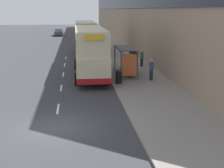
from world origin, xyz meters
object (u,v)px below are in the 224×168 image
Objects in this scene: pedestrian_at_shelter at (142,58)px; litter_bin at (119,77)px; pedestrian_1 at (151,70)px; double_decker_bus_ahead at (85,37)px; double_decker_bus_near at (90,51)px; bus_shelter at (128,56)px; car_0 at (59,32)px; car_1 at (80,32)px.

pedestrian_at_shelter reaches higher than litter_bin.
pedestrian_1 is (-0.58, -6.40, -0.01)m from pedestrian_at_shelter.
double_decker_bus_ahead is 5.90× the size of pedestrian_at_shelter.
double_decker_bus_near is 6.62m from pedestrian_at_shelter.
pedestrian_1 is (4.80, -17.38, -1.25)m from double_decker_bus_ahead.
bus_shelter is 46.13m from car_0.
litter_bin is at bearing 98.12° from car_0.
pedestrian_1 reaches higher than car_0.
double_decker_bus_ahead is 12.29m from pedestrian_at_shelter.
pedestrian_1 is at bearing -51.01° from bus_shelter.
bus_shelter is 0.40× the size of double_decker_bus_ahead.
car_0 is (-4.92, 30.01, -1.45)m from double_decker_bus_ahead.
car_0 is at bearing 98.12° from litter_bin.
double_decker_bus_ahead is 30.45m from car_0.
double_decker_bus_near reaches higher than litter_bin.
pedestrian_1 is at bearing -74.58° from double_decker_bus_ahead.
pedestrian_at_shelter reaches higher than car_1.
pedestrian_at_shelter is (5.38, -10.98, -1.24)m from double_decker_bus_ahead.
bus_shelter is at bearing 66.60° from litter_bin.
double_decker_bus_ahead is at bearing 116.11° from pedestrian_at_shelter.
car_0 is 2.58× the size of pedestrian_at_shelter.
bus_shelter is 46.36m from car_1.
car_1 is at bearing 92.37° from litter_bin.
bus_shelter is 4.00× the size of litter_bin.
pedestrian_at_shelter reaches higher than car_0.
car_1 is at bearing 90.13° from double_decker_bus_ahead.
bus_shelter is 15.72m from double_decker_bus_ahead.
pedestrian_at_shelter is at bearing 63.52° from bus_shelter.
pedestrian_1 is 1.67× the size of litter_bin.
bus_shelter is 0.92× the size of car_0.
bus_shelter is 5.00m from pedestrian_at_shelter.
double_decker_bus_ahead is at bearing 96.14° from litter_bin.
car_1 reaches higher than car_0.
car_0 reaches higher than litter_bin.
litter_bin is (6.88, -48.22, -0.16)m from car_0.
pedestrian_at_shelter is (10.30, -40.99, 0.21)m from car_0.
car_1 is at bearing 89.94° from double_decker_bus_near.
double_decker_bus_ahead is at bearing 89.54° from double_decker_bus_near.
double_decker_bus_near reaches higher than pedestrian_at_shelter.
pedestrian_at_shelter is at bearing 32.29° from double_decker_bus_near.
car_1 is (-0.07, 30.85, -1.43)m from double_decker_bus_ahead.
car_0 is 4.93m from car_1.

